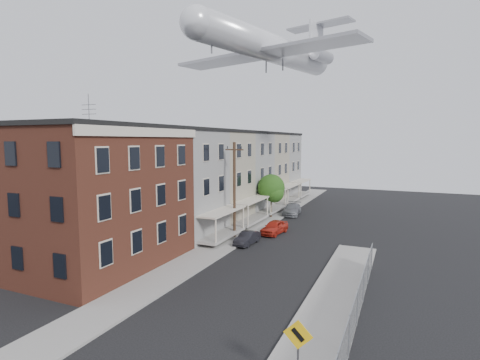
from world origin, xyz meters
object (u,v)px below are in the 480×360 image
at_px(car_near, 274,227).
at_px(car_mid, 247,238).
at_px(warning_sign, 298,344).
at_px(utility_pole, 234,189).
at_px(street_tree, 272,189).
at_px(airplane, 273,48).
at_px(car_far, 292,209).

distance_m(car_near, car_mid, 4.61).
height_order(warning_sign, utility_pole, utility_pole).
bearing_deg(car_near, warning_sign, -61.92).
relative_size(car_near, car_mid, 1.15).
xyz_separation_m(car_near, car_mid, (-1.01, -4.50, -0.11)).
relative_size(street_tree, airplane, 0.20).
xyz_separation_m(warning_sign, car_near, (-8.19, 21.87, -1.21)).
distance_m(warning_sign, car_near, 23.39).
relative_size(warning_sign, car_far, 0.60).
distance_m(car_near, airplane, 20.28).
distance_m(utility_pole, car_mid, 4.86).
bearing_deg(warning_sign, utility_pole, 120.48).
distance_m(car_near, car_far, 9.92).
height_order(utility_pole, car_near, utility_pole).
relative_size(warning_sign, car_mid, 0.82).
bearing_deg(utility_pole, street_tree, 88.11).
bearing_deg(utility_pole, airplane, 88.38).
bearing_deg(warning_sign, street_tree, 110.58).
xyz_separation_m(street_tree, car_mid, (1.67, -11.58, -2.89)).
bearing_deg(utility_pole, warning_sign, -59.52).
bearing_deg(airplane, car_mid, -81.51).
xyz_separation_m(warning_sign, car_mid, (-9.20, 17.37, -1.32)).
bearing_deg(car_far, utility_pole, -106.03).
bearing_deg(airplane, car_near, -68.79).
xyz_separation_m(warning_sign, utility_pole, (-11.20, 19.03, 2.79)).
xyz_separation_m(street_tree, airplane, (-0.05, -0.05, 16.05)).
xyz_separation_m(utility_pole, airplane, (0.28, 9.87, 14.82)).
height_order(street_tree, car_far, street_tree).
distance_m(utility_pole, car_near, 5.76).
height_order(street_tree, car_mid, street_tree).
height_order(utility_pole, car_mid, utility_pole).
relative_size(car_far, airplane, 0.18).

